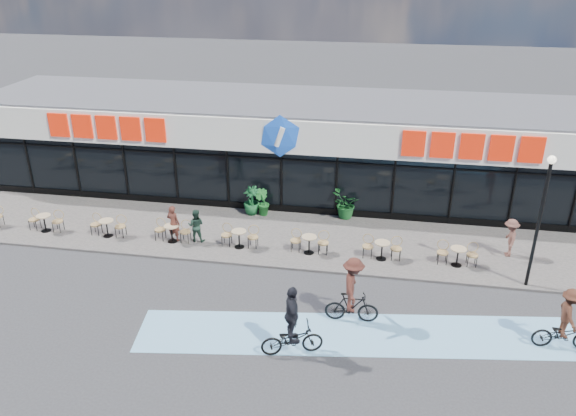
{
  "coord_description": "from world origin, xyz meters",
  "views": [
    {
      "loc": [
        4.27,
        -16.18,
        11.16
      ],
      "look_at": [
        0.9,
        3.5,
        1.91
      ],
      "focal_mm": 35.0,
      "sensor_mm": 36.0,
      "label": 1
    }
  ],
  "objects_px": {
    "potted_plant_left": "(262,202)",
    "potted_plant_mid": "(251,200)",
    "patron_left": "(173,223)",
    "lamp_post": "(541,211)",
    "potted_plant_right": "(346,204)",
    "cyclist_a": "(352,293)",
    "patron_right": "(196,225)",
    "pedestrian_a": "(510,238)",
    "cyclist_b": "(566,325)"
  },
  "relations": [
    {
      "from": "cyclist_b",
      "to": "lamp_post",
      "type": "bearing_deg",
      "value": 95.86
    },
    {
      "from": "potted_plant_mid",
      "to": "potted_plant_right",
      "type": "height_order",
      "value": "potted_plant_right"
    },
    {
      "from": "lamp_post",
      "to": "pedestrian_a",
      "type": "relative_size",
      "value": 3.17
    },
    {
      "from": "potted_plant_left",
      "to": "patron_left",
      "type": "relative_size",
      "value": 0.77
    },
    {
      "from": "potted_plant_left",
      "to": "potted_plant_mid",
      "type": "distance_m",
      "value": 0.5
    },
    {
      "from": "lamp_post",
      "to": "potted_plant_mid",
      "type": "distance_m",
      "value": 12.14
    },
    {
      "from": "potted_plant_right",
      "to": "pedestrian_a",
      "type": "bearing_deg",
      "value": -19.17
    },
    {
      "from": "patron_left",
      "to": "lamp_post",
      "type": "bearing_deg",
      "value": -172.4
    },
    {
      "from": "lamp_post",
      "to": "potted_plant_right",
      "type": "relative_size",
      "value": 3.66
    },
    {
      "from": "potted_plant_left",
      "to": "cyclist_a",
      "type": "xyz_separation_m",
      "value": [
        4.55,
        -7.28,
        0.38
      ]
    },
    {
      "from": "potted_plant_left",
      "to": "patron_right",
      "type": "distance_m",
      "value": 3.65
    },
    {
      "from": "potted_plant_left",
      "to": "patron_left",
      "type": "height_order",
      "value": "patron_left"
    },
    {
      "from": "patron_left",
      "to": "cyclist_b",
      "type": "relative_size",
      "value": 0.76
    },
    {
      "from": "potted_plant_left",
      "to": "cyclist_b",
      "type": "relative_size",
      "value": 0.58
    },
    {
      "from": "potted_plant_left",
      "to": "potted_plant_mid",
      "type": "height_order",
      "value": "potted_plant_mid"
    },
    {
      "from": "patron_right",
      "to": "cyclist_a",
      "type": "height_order",
      "value": "cyclist_a"
    },
    {
      "from": "potted_plant_right",
      "to": "patron_right",
      "type": "distance_m",
      "value": 6.73
    },
    {
      "from": "pedestrian_a",
      "to": "lamp_post",
      "type": "bearing_deg",
      "value": 11.06
    },
    {
      "from": "pedestrian_a",
      "to": "cyclist_b",
      "type": "relative_size",
      "value": 0.75
    },
    {
      "from": "potted_plant_mid",
      "to": "lamp_post",
      "type": "bearing_deg",
      "value": -20.61
    },
    {
      "from": "patron_left",
      "to": "patron_right",
      "type": "distance_m",
      "value": 0.94
    },
    {
      "from": "potted_plant_mid",
      "to": "cyclist_b",
      "type": "bearing_deg",
      "value": -33.39
    },
    {
      "from": "patron_right",
      "to": "pedestrian_a",
      "type": "height_order",
      "value": "pedestrian_a"
    },
    {
      "from": "potted_plant_mid",
      "to": "patron_left",
      "type": "relative_size",
      "value": 0.83
    },
    {
      "from": "patron_right",
      "to": "cyclist_a",
      "type": "relative_size",
      "value": 0.61
    },
    {
      "from": "potted_plant_mid",
      "to": "pedestrian_a",
      "type": "height_order",
      "value": "pedestrian_a"
    },
    {
      "from": "potted_plant_mid",
      "to": "patron_right",
      "type": "relative_size",
      "value": 0.92
    },
    {
      "from": "patron_right",
      "to": "cyclist_b",
      "type": "distance_m",
      "value": 13.95
    },
    {
      "from": "cyclist_b",
      "to": "potted_plant_right",
      "type": "bearing_deg",
      "value": 132.76
    },
    {
      "from": "potted_plant_left",
      "to": "pedestrian_a",
      "type": "bearing_deg",
      "value": -11.13
    },
    {
      "from": "lamp_post",
      "to": "potted_plant_left",
      "type": "height_order",
      "value": "lamp_post"
    },
    {
      "from": "pedestrian_a",
      "to": "cyclist_b",
      "type": "height_order",
      "value": "cyclist_b"
    },
    {
      "from": "potted_plant_left",
      "to": "potted_plant_mid",
      "type": "bearing_deg",
      "value": 178.36
    },
    {
      "from": "potted_plant_mid",
      "to": "potted_plant_right",
      "type": "distance_m",
      "value": 4.28
    },
    {
      "from": "potted_plant_right",
      "to": "pedestrian_a",
      "type": "distance_m",
      "value": 6.98
    },
    {
      "from": "patron_right",
      "to": "pedestrian_a",
      "type": "xyz_separation_m",
      "value": [
        12.52,
        0.91,
        0.07
      ]
    },
    {
      "from": "potted_plant_left",
      "to": "potted_plant_right",
      "type": "xyz_separation_m",
      "value": [
        3.77,
        0.25,
        0.07
      ]
    },
    {
      "from": "lamp_post",
      "to": "potted_plant_left",
      "type": "relative_size",
      "value": 4.09
    },
    {
      "from": "lamp_post",
      "to": "cyclist_a",
      "type": "xyz_separation_m",
      "value": [
        -6.11,
        -3.1,
        -1.97
      ]
    },
    {
      "from": "lamp_post",
      "to": "patron_left",
      "type": "relative_size",
      "value": 3.14
    },
    {
      "from": "potted_plant_left",
      "to": "patron_left",
      "type": "bearing_deg",
      "value": -135.21
    },
    {
      "from": "lamp_post",
      "to": "cyclist_a",
      "type": "bearing_deg",
      "value": -153.09
    },
    {
      "from": "lamp_post",
      "to": "patron_left",
      "type": "height_order",
      "value": "lamp_post"
    },
    {
      "from": "lamp_post",
      "to": "pedestrian_a",
      "type": "height_order",
      "value": "lamp_post"
    },
    {
      "from": "patron_left",
      "to": "cyclist_a",
      "type": "xyz_separation_m",
      "value": [
        7.63,
        -4.22,
        0.19
      ]
    },
    {
      "from": "potted_plant_left",
      "to": "potted_plant_mid",
      "type": "relative_size",
      "value": 0.92
    },
    {
      "from": "potted_plant_right",
      "to": "cyclist_b",
      "type": "relative_size",
      "value": 0.65
    },
    {
      "from": "potted_plant_right",
      "to": "cyclist_a",
      "type": "xyz_separation_m",
      "value": [
        0.78,
        -7.54,
        0.3
      ]
    },
    {
      "from": "potted_plant_right",
      "to": "patron_right",
      "type": "bearing_deg",
      "value": -151.61
    },
    {
      "from": "lamp_post",
      "to": "potted_plant_left",
      "type": "distance_m",
      "value": 11.69
    }
  ]
}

